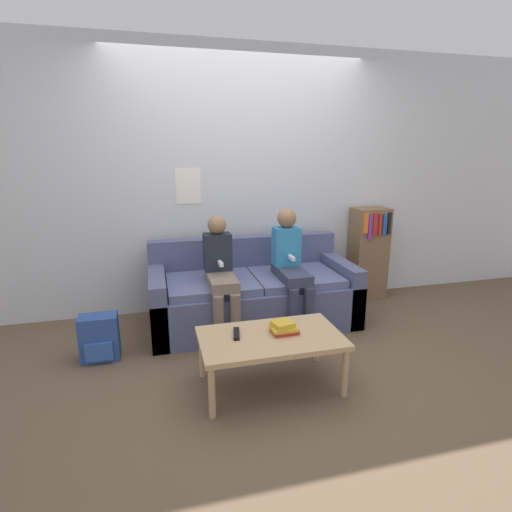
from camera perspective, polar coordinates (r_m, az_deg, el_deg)
The scene contains 10 objects.
ground_plane at distance 3.45m, azimuth 1.75°, elevation -12.83°, with size 10.00×10.00×0.00m, color brown.
wall_back at distance 4.11m, azimuth -2.35°, elevation 10.59°, with size 8.00×0.06×2.60m.
couch at distance 3.82m, azimuth -0.50°, elevation -5.56°, with size 1.89×0.86×0.77m.
coffee_table at distance 2.79m, azimuth 2.12°, elevation -12.07°, with size 0.97×0.56×0.38m.
person_left at distance 3.47m, azimuth -5.10°, elevation -2.20°, with size 0.24×0.58×1.06m.
person_right at distance 3.62m, azimuth 4.97°, elevation -1.06°, with size 0.24×0.58×1.09m.
tv_remote at distance 2.78m, azimuth -2.81°, elevation -11.02°, with size 0.07×0.17×0.02m.
book_stack at distance 2.81m, azimuth 3.97°, elevation -10.16°, with size 0.19×0.16×0.08m.
bookshelf at distance 4.57m, azimuth 15.73°, elevation 0.40°, with size 0.37×0.29×1.01m.
backpack at distance 3.42m, azimuth -21.45°, elevation -10.86°, with size 0.29×0.21×0.37m.
Camera 1 is at (-0.87, -2.93, 1.61)m, focal length 28.00 mm.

